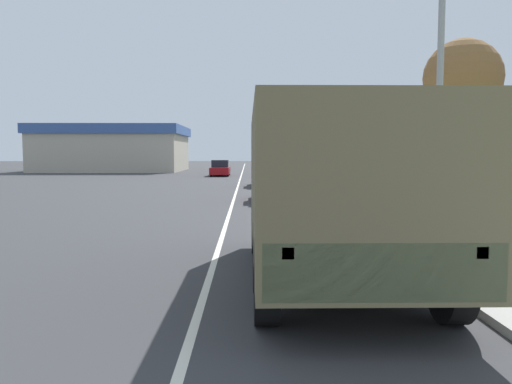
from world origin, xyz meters
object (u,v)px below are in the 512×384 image
(military_truck, at_px, (331,184))
(car_third_ahead, at_px, (220,169))
(car_second_ahead, at_px, (267,174))
(lamp_post, at_px, (431,55))
(car_nearest_ahead, at_px, (277,184))

(military_truck, height_order, car_third_ahead, military_truck)
(car_second_ahead, bearing_deg, military_truck, -89.62)
(car_second_ahead, height_order, lamp_post, lamp_post)
(military_truck, distance_m, car_third_ahead, 37.89)
(military_truck, xyz_separation_m, car_nearest_ahead, (-0.06, 13.96, -0.85))
(car_nearest_ahead, relative_size, car_third_ahead, 0.89)
(military_truck, relative_size, car_nearest_ahead, 1.61)
(military_truck, bearing_deg, lamp_post, 46.38)
(military_truck, bearing_deg, car_second_ahead, 90.38)
(car_second_ahead, relative_size, lamp_post, 0.67)
(car_second_ahead, height_order, car_third_ahead, car_second_ahead)
(car_second_ahead, relative_size, car_third_ahead, 1.00)
(military_truck, height_order, car_nearest_ahead, military_truck)
(military_truck, xyz_separation_m, lamp_post, (2.52, 2.65, 2.58))
(military_truck, bearing_deg, car_nearest_ahead, 90.26)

